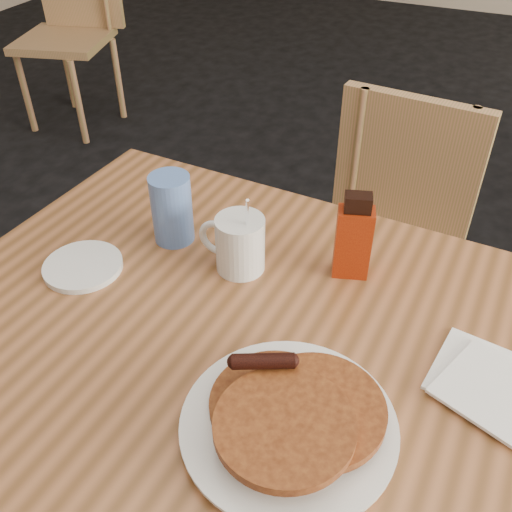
{
  "coord_description": "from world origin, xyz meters",
  "views": [
    {
      "loc": [
        0.26,
        -0.65,
        1.45
      ],
      "look_at": [
        -0.04,
        0.03,
        0.86
      ],
      "focal_mm": 40.0,
      "sensor_mm": 36.0,
      "label": 1
    }
  ],
  "objects_px": {
    "chair_wall_extra": "(71,14)",
    "syrup_bottle": "(353,238)",
    "main_table": "(290,366)",
    "pancake_plate": "(290,419)",
    "coffee_mug": "(239,243)",
    "blue_tumbler": "(172,209)",
    "chair_main_far": "(390,231)"
  },
  "relations": [
    {
      "from": "chair_wall_extra",
      "to": "syrup_bottle",
      "type": "height_order",
      "value": "chair_wall_extra"
    },
    {
      "from": "main_table",
      "to": "pancake_plate",
      "type": "xyz_separation_m",
      "value": [
        0.05,
        -0.14,
        0.06
      ]
    },
    {
      "from": "pancake_plate",
      "to": "coffee_mug",
      "type": "relative_size",
      "value": 1.77
    },
    {
      "from": "blue_tumbler",
      "to": "chair_wall_extra",
      "type": "bearing_deg",
      "value": 134.48
    },
    {
      "from": "chair_wall_extra",
      "to": "blue_tumbler",
      "type": "relative_size",
      "value": 6.78
    },
    {
      "from": "chair_main_far",
      "to": "syrup_bottle",
      "type": "bearing_deg",
      "value": -83.51
    },
    {
      "from": "main_table",
      "to": "pancake_plate",
      "type": "height_order",
      "value": "pancake_plate"
    },
    {
      "from": "chair_wall_extra",
      "to": "blue_tumbler",
      "type": "distance_m",
      "value": 2.36
    },
    {
      "from": "chair_main_far",
      "to": "chair_wall_extra",
      "type": "distance_m",
      "value": 2.29
    },
    {
      "from": "coffee_mug",
      "to": "syrup_bottle",
      "type": "distance_m",
      "value": 0.21
    },
    {
      "from": "chair_wall_extra",
      "to": "syrup_bottle",
      "type": "bearing_deg",
      "value": -54.94
    },
    {
      "from": "main_table",
      "to": "chair_wall_extra",
      "type": "xyz_separation_m",
      "value": [
        -1.97,
        1.86,
        -0.13
      ]
    },
    {
      "from": "chair_wall_extra",
      "to": "syrup_bottle",
      "type": "xyz_separation_m",
      "value": [
        2.0,
        -1.63,
        0.25
      ]
    },
    {
      "from": "syrup_bottle",
      "to": "chair_main_far",
      "type": "bearing_deg",
      "value": 73.54
    },
    {
      "from": "main_table",
      "to": "syrup_bottle",
      "type": "bearing_deg",
      "value": 82.89
    },
    {
      "from": "main_table",
      "to": "chair_main_far",
      "type": "relative_size",
      "value": 1.61
    },
    {
      "from": "coffee_mug",
      "to": "blue_tumbler",
      "type": "height_order",
      "value": "coffee_mug"
    },
    {
      "from": "chair_main_far",
      "to": "pancake_plate",
      "type": "distance_m",
      "value": 0.9
    },
    {
      "from": "main_table",
      "to": "chair_wall_extra",
      "type": "relative_size",
      "value": 1.44
    },
    {
      "from": "pancake_plate",
      "to": "chair_main_far",
      "type": "bearing_deg",
      "value": 92.22
    },
    {
      "from": "syrup_bottle",
      "to": "blue_tumbler",
      "type": "height_order",
      "value": "syrup_bottle"
    },
    {
      "from": "coffee_mug",
      "to": "pancake_plate",
      "type": "bearing_deg",
      "value": -54.46
    },
    {
      "from": "chair_wall_extra",
      "to": "coffee_mug",
      "type": "distance_m",
      "value": 2.49
    },
    {
      "from": "chair_main_far",
      "to": "blue_tumbler",
      "type": "height_order",
      "value": "blue_tumbler"
    },
    {
      "from": "chair_wall_extra",
      "to": "coffee_mug",
      "type": "xyz_separation_m",
      "value": [
        1.8,
        -1.7,
        0.23
      ]
    },
    {
      "from": "chair_main_far",
      "to": "pancake_plate",
      "type": "relative_size",
      "value": 2.84
    },
    {
      "from": "blue_tumbler",
      "to": "chair_main_far",
      "type": "bearing_deg",
      "value": 56.89
    },
    {
      "from": "main_table",
      "to": "blue_tumbler",
      "type": "xyz_separation_m",
      "value": [
        -0.33,
        0.19,
        0.11
      ]
    },
    {
      "from": "chair_main_far",
      "to": "chair_wall_extra",
      "type": "bearing_deg",
      "value": 155.77
    },
    {
      "from": "chair_wall_extra",
      "to": "coffee_mug",
      "type": "relative_size",
      "value": 5.61
    },
    {
      "from": "chair_main_far",
      "to": "syrup_bottle",
      "type": "xyz_separation_m",
      "value": [
        0.01,
        -0.49,
        0.31
      ]
    },
    {
      "from": "coffee_mug",
      "to": "blue_tumbler",
      "type": "relative_size",
      "value": 1.21
    }
  ]
}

